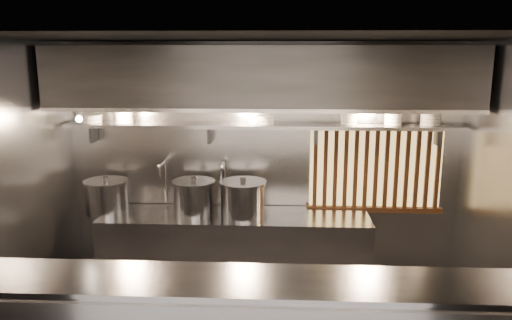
# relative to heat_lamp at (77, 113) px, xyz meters

# --- Properties ---
(ceiling) EXTENTS (4.50, 4.50, 0.00)m
(ceiling) POSITION_rel_heat_lamp_xyz_m (1.90, -0.85, 0.73)
(ceiling) COLOR black
(ceiling) RESTS_ON wall_back
(wall_back) EXTENTS (4.50, 0.00, 4.50)m
(wall_back) POSITION_rel_heat_lamp_xyz_m (1.90, 0.65, -0.67)
(wall_back) COLOR gray
(wall_back) RESTS_ON floor
(wall_left) EXTENTS (0.00, 3.00, 3.00)m
(wall_left) POSITION_rel_heat_lamp_xyz_m (-0.35, -0.85, -0.67)
(wall_left) COLOR gray
(wall_left) RESTS_ON floor
(cooking_bench) EXTENTS (3.00, 0.70, 0.90)m
(cooking_bench) POSITION_rel_heat_lamp_xyz_m (1.60, 0.28, -1.62)
(cooking_bench) COLOR #97979C
(cooking_bench) RESTS_ON floor
(bowl_shelf) EXTENTS (4.40, 0.34, 0.04)m
(bowl_shelf) POSITION_rel_heat_lamp_xyz_m (1.90, 0.47, -0.19)
(bowl_shelf) COLOR #97979C
(bowl_shelf) RESTS_ON wall_back
(exhaust_hood) EXTENTS (4.40, 0.81, 0.65)m
(exhaust_hood) POSITION_rel_heat_lamp_xyz_m (1.90, 0.25, 0.36)
(exhaust_hood) COLOR #2D2D30
(exhaust_hood) RESTS_ON ceiling
(wood_screen) EXTENTS (1.56, 0.09, 1.04)m
(wood_screen) POSITION_rel_heat_lamp_xyz_m (3.20, 0.60, -0.69)
(wood_screen) COLOR #F6C76E
(wood_screen) RESTS_ON wall_back
(faucet_left) EXTENTS (0.04, 0.30, 0.50)m
(faucet_left) POSITION_rel_heat_lamp_xyz_m (0.75, 0.52, -0.76)
(faucet_left) COLOR silver
(faucet_left) RESTS_ON wall_back
(faucet_right) EXTENTS (0.04, 0.30, 0.50)m
(faucet_right) POSITION_rel_heat_lamp_xyz_m (1.45, 0.52, -0.76)
(faucet_right) COLOR silver
(faucet_right) RESTS_ON wall_back
(heat_lamp) EXTENTS (0.25, 0.35, 0.20)m
(heat_lamp) POSITION_rel_heat_lamp_xyz_m (0.00, 0.00, 0.00)
(heat_lamp) COLOR #97979C
(heat_lamp) RESTS_ON exhaust_hood
(pendant_bulb) EXTENTS (0.09, 0.09, 0.19)m
(pendant_bulb) POSITION_rel_heat_lamp_xyz_m (1.80, 0.35, -0.11)
(pendant_bulb) COLOR #2D2D30
(pendant_bulb) RESTS_ON exhaust_hood
(stock_pot_left) EXTENTS (0.63, 0.63, 0.42)m
(stock_pot_left) POSITION_rel_heat_lamp_xyz_m (0.15, 0.29, -0.98)
(stock_pot_left) COLOR #97979C
(stock_pot_left) RESTS_ON cooking_bench
(stock_pot_mid) EXTENTS (0.55, 0.55, 0.43)m
(stock_pot_mid) POSITION_rel_heat_lamp_xyz_m (1.14, 0.29, -0.97)
(stock_pot_mid) COLOR #97979C
(stock_pot_mid) RESTS_ON cooking_bench
(stock_pot_right) EXTENTS (0.59, 0.59, 0.44)m
(stock_pot_right) POSITION_rel_heat_lamp_xyz_m (1.70, 0.24, -0.97)
(stock_pot_right) COLOR #97979C
(stock_pot_right) RESTS_ON cooking_bench
(bowl_stack_0) EXTENTS (0.23, 0.23, 0.09)m
(bowl_stack_0) POSITION_rel_heat_lamp_xyz_m (-0.03, 0.47, -0.12)
(bowl_stack_0) COLOR white
(bowl_stack_0) RESTS_ON bowl_shelf
(bowl_stack_1) EXTENTS (0.22, 0.22, 0.13)m
(bowl_stack_1) POSITION_rel_heat_lamp_xyz_m (0.34, 0.47, -0.10)
(bowl_stack_1) COLOR white
(bowl_stack_1) RESTS_ON bowl_shelf
(bowl_stack_2) EXTENTS (0.21, 0.21, 0.09)m
(bowl_stack_2) POSITION_rel_heat_lamp_xyz_m (1.93, 0.47, -0.12)
(bowl_stack_2) COLOR white
(bowl_stack_2) RESTS_ON bowl_shelf
(bowl_stack_3) EXTENTS (0.20, 0.20, 0.13)m
(bowl_stack_3) POSITION_rel_heat_lamp_xyz_m (2.85, 0.47, -0.10)
(bowl_stack_3) COLOR white
(bowl_stack_3) RESTS_ON bowl_shelf
(bowl_stack_4) EXTENTS (0.20, 0.20, 0.13)m
(bowl_stack_4) POSITION_rel_heat_lamp_xyz_m (3.33, 0.47, -0.10)
(bowl_stack_4) COLOR white
(bowl_stack_4) RESTS_ON bowl_shelf
(bowl_stack_5) EXTENTS (0.23, 0.23, 0.17)m
(bowl_stack_5) POSITION_rel_heat_lamp_xyz_m (3.74, 0.47, -0.08)
(bowl_stack_5) COLOR white
(bowl_stack_5) RESTS_ON bowl_shelf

